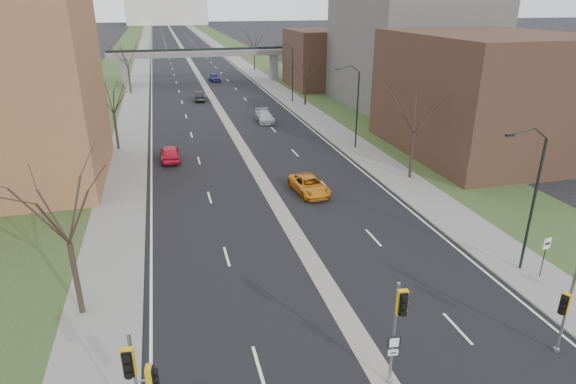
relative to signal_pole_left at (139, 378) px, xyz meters
name	(u,v)px	position (x,y,z in m)	size (l,w,h in m)	color
ground	(381,376)	(9.64, 1.14, -3.24)	(700.00, 700.00, 0.00)	black
road_surface	(182,49)	(9.64, 151.14, -3.24)	(20.00, 600.00, 0.01)	black
median_strip	(182,49)	(9.64, 151.14, -3.24)	(1.20, 600.00, 0.02)	gray
sidewalk_right	(220,48)	(21.64, 151.14, -3.18)	(4.00, 600.00, 0.12)	gray
sidewalk_left	(144,50)	(-2.36, 151.14, -3.18)	(4.00, 600.00, 0.12)	gray
grass_verge_right	(238,47)	(27.64, 151.14, -3.19)	(8.00, 600.00, 0.10)	#263D1C
grass_verge_left	(124,50)	(-8.36, 151.14, -3.19)	(8.00, 600.00, 0.10)	#263D1C
commercial_block_near	(484,94)	(33.64, 29.14, 2.76)	(16.00, 20.00, 12.00)	#452D20
commercial_block_mid	(409,54)	(37.64, 53.14, 4.26)	(18.00, 22.00, 15.00)	#5F5D57
commercial_block_far	(329,59)	(31.64, 71.14, 1.76)	(14.00, 14.00, 10.00)	#452D20
pedestrian_bridge	(202,57)	(9.64, 81.14, 1.60)	(34.00, 3.00, 6.45)	slate
streetlight_near	(530,160)	(20.63, 7.14, 3.71)	(2.61, 0.20, 8.70)	black
streetlight_mid	(351,84)	(20.63, 33.14, 3.71)	(2.61, 0.20, 8.70)	black
streetlight_far	(287,56)	(20.63, 59.14, 3.71)	(2.61, 0.20, 8.70)	black
tree_left_a	(60,195)	(-3.36, 9.14, 3.39)	(7.20, 7.20, 9.40)	#382B21
tree_left_b	(111,91)	(-3.36, 39.14, 2.98)	(6.75, 6.75, 8.81)	#382B21
tree_left_c	(126,51)	(-3.36, 73.14, 3.80)	(7.65, 7.65, 9.99)	#382B21
tree_right_a	(417,105)	(22.64, 23.14, 3.39)	(7.20, 7.20, 9.40)	#382B21
tree_right_b	(306,66)	(22.64, 56.14, 2.58)	(6.30, 6.30, 8.22)	#382B21
tree_right_c	(254,38)	(22.64, 96.14, 3.80)	(7.65, 7.65, 9.99)	#382B21
signal_pole_left	(139,378)	(0.00, 0.00, 0.00)	(0.96, 0.85, 4.96)	gray
signal_pole_median	(398,319)	(9.78, 0.49, 0.18)	(0.57, 0.81, 4.91)	gray
signal_pole_right	(573,298)	(18.02, 0.32, -0.16)	(1.09, 0.78, 4.71)	gray
speed_limit_sign	(545,250)	(21.94, 6.08, -1.43)	(0.53, 0.10, 2.46)	black
car_left_near	(170,153)	(1.90, 33.93, -2.46)	(1.85, 4.60, 1.57)	red
car_left_far	(200,96)	(7.61, 63.92, -2.50)	(1.58, 4.52, 1.49)	black
car_right_near	(309,185)	(12.81, 22.10, -2.55)	(2.30, 5.00, 1.39)	orange
car_right_mid	(265,116)	(14.49, 47.44, -2.53)	(2.01, 4.94, 1.43)	#A9A9B1
car_right_far	(215,77)	(12.05, 82.91, -2.49)	(1.78, 4.42, 1.51)	navy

